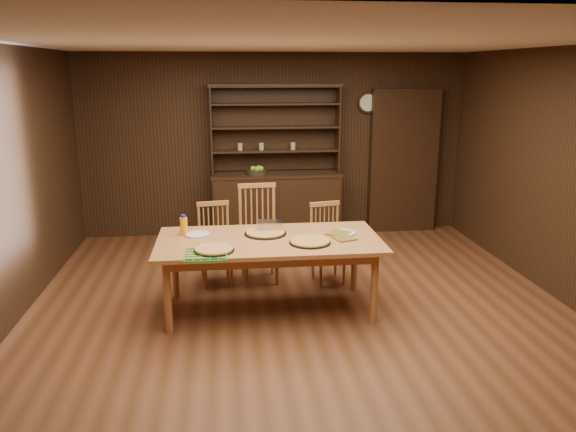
{
  "coord_description": "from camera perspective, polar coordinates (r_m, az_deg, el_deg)",
  "views": [
    {
      "loc": [
        -0.72,
        -5.07,
        2.37
      ],
      "look_at": [
        -0.1,
        0.4,
        0.92
      ],
      "focal_mm": 35.0,
      "sensor_mm": 36.0,
      "label": 1
    }
  ],
  "objects": [
    {
      "name": "floor",
      "position": [
        5.64,
        1.46,
        -10.12
      ],
      "size": [
        6.0,
        6.0,
        0.0
      ],
      "primitive_type": "plane",
      "color": "brown",
      "rests_on": "ground"
    },
    {
      "name": "room_shell",
      "position": [
        5.18,
        1.57,
        5.93
      ],
      "size": [
        6.0,
        6.0,
        6.0
      ],
      "color": "white",
      "rests_on": "floor"
    },
    {
      "name": "china_hutch",
      "position": [
        8.05,
        -1.21,
        1.99
      ],
      "size": [
        1.84,
        0.52,
        2.17
      ],
      "color": "black",
      "rests_on": "floor"
    },
    {
      "name": "doorway",
      "position": [
        8.49,
        11.61,
        5.48
      ],
      "size": [
        1.0,
        0.18,
        2.1
      ],
      "primitive_type": "cube",
      "color": "black",
      "rests_on": "floor"
    },
    {
      "name": "wall_clock",
      "position": [
        8.3,
        8.11,
        11.33
      ],
      "size": [
        0.3,
        0.05,
        0.3
      ],
      "color": "black",
      "rests_on": "room_shell"
    },
    {
      "name": "dining_table",
      "position": [
        5.54,
        -1.93,
        -3.0
      ],
      "size": [
        2.19,
        1.1,
        0.75
      ],
      "color": "#B6793F",
      "rests_on": "floor"
    },
    {
      "name": "chair_left",
      "position": [
        6.39,
        -7.42,
        -2.52
      ],
      "size": [
        0.43,
        0.41,
        0.93
      ],
      "rotation": [
        0.0,
        0.0,
        0.15
      ],
      "color": "#B8713F",
      "rests_on": "floor"
    },
    {
      "name": "chair_center",
      "position": [
        6.43,
        -3.03,
        -1.37
      ],
      "size": [
        0.48,
        0.46,
        1.11
      ],
      "rotation": [
        0.0,
        0.0,
        0.07
      ],
      "color": "#B8713F",
      "rests_on": "floor"
    },
    {
      "name": "chair_right",
      "position": [
        6.42,
        3.95,
        -2.44
      ],
      "size": [
        0.43,
        0.42,
        0.91
      ],
      "rotation": [
        0.0,
        0.0,
        0.19
      ],
      "color": "#B8713F",
      "rests_on": "floor"
    },
    {
      "name": "pizza_left",
      "position": [
        5.19,
        -7.52,
        -3.38
      ],
      "size": [
        0.37,
        0.37,
        0.04
      ],
      "color": "black",
      "rests_on": "dining_table"
    },
    {
      "name": "pizza_right",
      "position": [
        5.38,
        2.25,
        -2.6
      ],
      "size": [
        0.4,
        0.4,
        0.04
      ],
      "color": "black",
      "rests_on": "dining_table"
    },
    {
      "name": "pizza_center",
      "position": [
        5.67,
        -2.32,
        -1.7
      ],
      "size": [
        0.43,
        0.43,
        0.04
      ],
      "color": "black",
      "rests_on": "dining_table"
    },
    {
      "name": "cooling_rack",
      "position": [
        5.09,
        -8.33,
        -3.88
      ],
      "size": [
        0.41,
        0.41,
        0.02
      ],
      "primitive_type": null,
      "rotation": [
        0.0,
        0.0,
        -0.13
      ],
      "color": "#0B9A22",
      "rests_on": "dining_table"
    },
    {
      "name": "plate_left",
      "position": [
        5.71,
        -9.15,
        -1.86
      ],
      "size": [
        0.26,
        0.26,
        0.02
      ],
      "color": "silver",
      "rests_on": "dining_table"
    },
    {
      "name": "plate_right",
      "position": [
        5.73,
        5.69,
        -1.68
      ],
      "size": [
        0.26,
        0.26,
        0.02
      ],
      "color": "silver",
      "rests_on": "dining_table"
    },
    {
      "name": "foil_dish",
      "position": [
        5.79,
        -1.82,
        -1.01
      ],
      "size": [
        0.26,
        0.2,
        0.1
      ],
      "primitive_type": "cube",
      "rotation": [
        0.0,
        0.0,
        -0.06
      ],
      "color": "silver",
      "rests_on": "dining_table"
    },
    {
      "name": "juice_bottle",
      "position": [
        5.73,
        -10.55,
        -0.97
      ],
      "size": [
        0.08,
        0.08,
        0.21
      ],
      "color": "orange",
      "rests_on": "dining_table"
    },
    {
      "name": "pot_holder_a",
      "position": [
        5.54,
        5.75,
        -2.27
      ],
      "size": [
        0.25,
        0.25,
        0.01
      ],
      "primitive_type": "cube",
      "rotation": [
        0.0,
        0.0,
        0.34
      ],
      "color": "#AB2313",
      "rests_on": "dining_table"
    },
    {
      "name": "pot_holder_b",
      "position": [
        5.7,
        5.21,
        -1.77
      ],
      "size": [
        0.31,
        0.31,
        0.02
      ],
      "primitive_type": "cube",
      "rotation": [
        0.0,
        0.0,
        -0.65
      ],
      "color": "#AB2313",
      "rests_on": "dining_table"
    },
    {
      "name": "fruit_bowl",
      "position": [
        7.89,
        -3.19,
        4.57
      ],
      "size": [
        0.29,
        0.29,
        0.12
      ],
      "color": "black",
      "rests_on": "china_hutch"
    }
  ]
}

